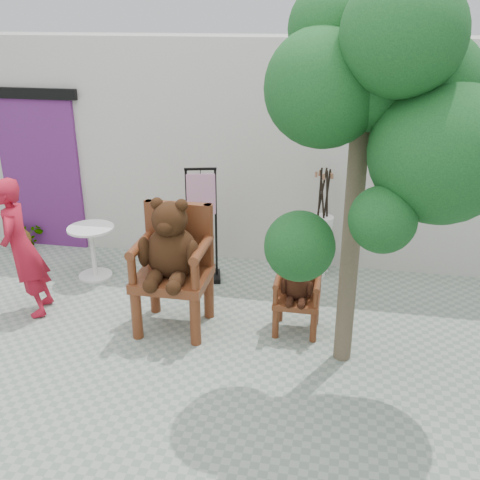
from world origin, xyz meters
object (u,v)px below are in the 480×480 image
Objects in this scene: chair_small at (298,288)px; person at (22,249)px; stool_bucket at (322,229)px; cafe_table at (92,246)px; chair_big at (172,254)px; display_stand at (202,238)px; tree at (388,93)px.

chair_small is 3.13m from person.
cafe_table is at bearing -167.13° from stool_bucket.
chair_big is 1.23m from display_stand.
chair_small is at bearing 137.12° from tree.
cafe_table is 3.02m from stool_bucket.
cafe_table is at bearing 173.63° from display_stand.
display_stand is (0.01, 1.20, -0.30)m from chair_big.
chair_small is 0.57× the size of display_stand.
chair_big is at bearing -132.26° from stool_bucket.
chair_big reaches higher than chair_small.
chair_big is at bearing -34.87° from cafe_table.
chair_big is 1.76× the size of chair_small.
stool_bucket is at bearing 2.89° from display_stand.
stool_bucket is (3.28, 1.71, -0.17)m from person.
tree is at bearing -42.88° from chair_small.
tree reaches higher than chair_big.
tree is (3.82, -0.45, 1.87)m from person.
display_stand is 0.41× the size of tree.
person reaches higher than chair_big.
person is 0.44× the size of tree.
chair_small is at bearing -96.33° from stool_bucket.
display_stand is at bearing 8.06° from cafe_table.
display_stand is at bearing 142.44° from chair_small.
stool_bucket reaches higher than chair_small.
person reaches higher than chair_small.
cafe_table is at bearing 156.93° from tree.
tree reaches higher than person.
cafe_table is (-1.43, 0.99, -0.44)m from chair_big.
person is 1.15m from cafe_table.
stool_bucket is at bearing 104.26° from tree.
person is 2.30× the size of cafe_table.
stool_bucket is 0.40× the size of tree.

